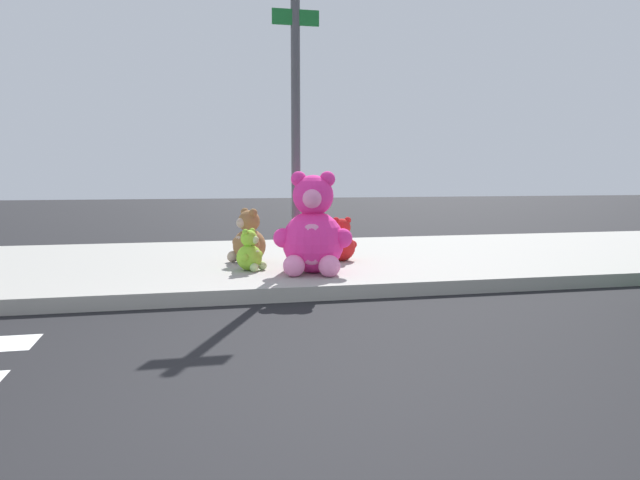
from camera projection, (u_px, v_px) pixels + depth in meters
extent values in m
plane|color=black|center=(256.00, 441.00, 2.80)|extent=(60.00, 60.00, 0.00)
cube|color=#9E9B93|center=(211.00, 265.00, 7.84)|extent=(28.00, 4.40, 0.15)
cylinder|color=#4C4C51|center=(296.00, 134.00, 7.10)|extent=(0.11, 0.11, 3.20)
cube|color=#19722D|center=(296.00, 17.00, 6.93)|extent=(0.56, 0.03, 0.18)
sphere|color=#F22D93|center=(313.00, 242.00, 6.72)|extent=(0.71, 0.71, 0.71)
ellipsoid|color=pink|center=(312.00, 244.00, 6.47)|extent=(0.42, 0.25, 0.46)
sphere|color=#F22D93|center=(313.00, 196.00, 6.66)|extent=(0.46, 0.46, 0.46)
sphere|color=pink|center=(312.00, 199.00, 6.47)|extent=(0.21, 0.21, 0.21)
sphere|color=#F22D93|center=(327.00, 179.00, 6.64)|extent=(0.18, 0.18, 0.18)
sphere|color=#F22D93|center=(343.00, 238.00, 6.61)|extent=(0.22, 0.22, 0.22)
sphere|color=pink|center=(329.00, 266.00, 6.44)|extent=(0.24, 0.24, 0.24)
sphere|color=#F22D93|center=(299.00, 179.00, 6.65)|extent=(0.18, 0.18, 0.18)
sphere|color=#F22D93|center=(283.00, 238.00, 6.64)|extent=(0.22, 0.22, 0.22)
sphere|color=pink|center=(294.00, 266.00, 6.46)|extent=(0.24, 0.24, 0.24)
sphere|color=red|center=(342.00, 247.00, 7.67)|extent=(0.35, 0.35, 0.35)
ellipsoid|color=#DB7B7B|center=(339.00, 246.00, 7.79)|extent=(0.20, 0.09, 0.23)
sphere|color=red|center=(342.00, 227.00, 7.64)|extent=(0.23, 0.23, 0.23)
sphere|color=#DB7B7B|center=(340.00, 228.00, 7.74)|extent=(0.10, 0.10, 0.10)
sphere|color=red|center=(336.00, 220.00, 7.61)|extent=(0.09, 0.09, 0.09)
sphere|color=red|center=(329.00, 245.00, 7.66)|extent=(0.11, 0.11, 0.11)
sphere|color=#DB7B7B|center=(331.00, 255.00, 7.80)|extent=(0.12, 0.12, 0.12)
sphere|color=red|center=(348.00, 220.00, 7.65)|extent=(0.09, 0.09, 0.09)
sphere|color=red|center=(353.00, 245.00, 7.75)|extent=(0.11, 0.11, 0.11)
sphere|color=#DB7B7B|center=(345.00, 254.00, 7.85)|extent=(0.12, 0.12, 0.12)
sphere|color=#8CD133|center=(249.00, 257.00, 6.90)|extent=(0.30, 0.30, 0.30)
ellipsoid|color=#B8DE87|center=(257.00, 258.00, 6.85)|extent=(0.16, 0.17, 0.20)
sphere|color=#8CD133|center=(249.00, 238.00, 6.88)|extent=(0.20, 0.20, 0.20)
sphere|color=#B8DE87|center=(255.00, 240.00, 6.84)|extent=(0.09, 0.09, 0.09)
sphere|color=#8CD133|center=(252.00, 231.00, 6.93)|extent=(0.08, 0.08, 0.08)
sphere|color=#8CD133|center=(259.00, 254.00, 7.01)|extent=(0.09, 0.09, 0.09)
sphere|color=#B8DE87|center=(262.00, 266.00, 6.92)|extent=(0.10, 0.10, 0.10)
sphere|color=#8CD133|center=(245.00, 232.00, 6.81)|extent=(0.08, 0.08, 0.08)
sphere|color=#8CD133|center=(245.00, 257.00, 6.76)|extent=(0.09, 0.09, 0.09)
sphere|color=#B8DE87|center=(254.00, 268.00, 6.78)|extent=(0.10, 0.10, 0.10)
sphere|color=olive|center=(249.00, 246.00, 7.56)|extent=(0.42, 0.42, 0.42)
ellipsoid|color=tan|center=(239.00, 247.00, 7.46)|extent=(0.19, 0.25, 0.27)
sphere|color=olive|center=(249.00, 221.00, 7.52)|extent=(0.28, 0.28, 0.28)
sphere|color=tan|center=(241.00, 223.00, 7.45)|extent=(0.13, 0.13, 0.13)
sphere|color=olive|center=(253.00, 213.00, 7.44)|extent=(0.11, 0.11, 0.11)
sphere|color=olive|center=(255.00, 245.00, 7.37)|extent=(0.13, 0.13, 0.13)
sphere|color=tan|center=(243.00, 259.00, 7.37)|extent=(0.15, 0.15, 0.15)
sphere|color=olive|center=(245.00, 212.00, 7.59)|extent=(0.11, 0.11, 0.11)
sphere|color=olive|center=(237.00, 242.00, 7.67)|extent=(0.13, 0.13, 0.13)
sphere|color=tan|center=(233.00, 257.00, 7.55)|extent=(0.15, 0.15, 0.15)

